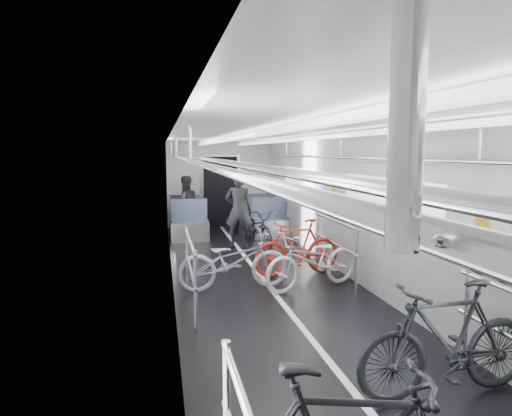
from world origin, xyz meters
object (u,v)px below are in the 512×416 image
at_px(bike_right_mid, 313,260).
at_px(bike_right_near, 447,339).
at_px(bike_left_far, 234,261).
at_px(person_seated, 185,205).
at_px(bike_right_far, 297,247).
at_px(person_standing, 239,210).
at_px(bike_aisle, 256,228).

bearing_deg(bike_right_mid, bike_right_near, -17.00).
xyz_separation_m(bike_left_far, bike_right_near, (1.33, -3.48, 0.06)).
relative_size(bike_right_near, person_seated, 1.13).
distance_m(bike_left_far, bike_right_far, 1.36).
bearing_deg(bike_left_far, person_seated, 2.57).
distance_m(bike_left_far, bike_right_mid, 1.24).
distance_m(bike_right_near, person_standing, 6.59).
distance_m(bike_right_near, bike_right_far, 4.09).
bearing_deg(person_standing, bike_right_mid, 119.90).
bearing_deg(bike_aisle, bike_left_far, -119.95).
bearing_deg(bike_right_far, bike_left_far, -72.70).
bearing_deg(person_seated, person_standing, 103.36).
bearing_deg(bike_aisle, bike_right_far, -95.90).
relative_size(person_standing, person_seated, 1.11).
bearing_deg(person_standing, bike_aisle, -175.81).
xyz_separation_m(bike_right_near, bike_right_mid, (-0.11, 3.27, -0.06)).
height_order(bike_right_far, person_seated, person_seated).
bearing_deg(bike_right_near, person_seated, -170.35).
bearing_deg(bike_right_near, bike_aisle, -179.25).
distance_m(bike_aisle, person_seated, 2.54).
height_order(bike_right_near, bike_right_far, bike_right_near).
xyz_separation_m(bike_aisle, person_seated, (-1.46, 2.05, 0.32)).
bearing_deg(person_standing, bike_left_far, 98.01).
relative_size(bike_right_far, bike_aisle, 0.96).
bearing_deg(person_standing, bike_right_near, 115.50).
height_order(bike_right_mid, bike_aisle, bike_right_mid).
bearing_deg(bike_left_far, person_standing, -14.03).
relative_size(bike_left_far, person_seated, 1.14).
xyz_separation_m(bike_left_far, bike_aisle, (0.98, 2.96, -0.01)).
height_order(bike_right_near, bike_right_mid, bike_right_near).
relative_size(bike_left_far, bike_right_far, 1.07).
relative_size(bike_aisle, person_standing, 1.00).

